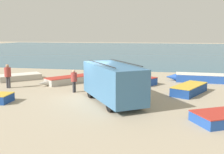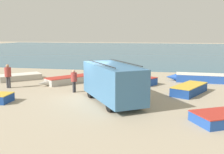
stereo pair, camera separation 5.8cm
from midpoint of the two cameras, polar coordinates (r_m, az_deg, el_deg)
The scene contains 10 objects.
ground_plane at distance 17.23m, azimuth -4.45°, elevation -4.27°, with size 200.00×200.00×0.00m, color tan.
sea_water at distance 68.36m, azimuth 7.63°, elevation 6.02°, with size 120.00×80.00×0.01m, color #33607A.
parked_van at distance 15.48m, azimuth 0.20°, elevation -1.08°, with size 4.63×5.59×2.41m.
fishing_rowboat_0 at distance 18.87m, azimuth 16.74°, elevation -2.48°, with size 2.73×4.13×0.62m.
fishing_rowboat_2 at distance 21.90m, azimuth -9.66°, elevation -0.65°, with size 3.66×4.15×0.56m.
fishing_rowboat_3 at distance 24.60m, azimuth -19.60°, elevation -0.02°, with size 3.87×3.72×0.51m.
fishing_rowboat_4 at distance 23.53m, azimuth 18.48°, elevation -0.16°, with size 5.07×1.71×0.68m.
fishing_rowboat_6 at distance 22.11m, azimuth 4.00°, elevation -0.39°, with size 4.89×3.79×0.61m.
fisherman_0 at distance 18.42m, azimuth -8.19°, elevation -0.39°, with size 0.42×0.42×1.60m.
fisherman_1 at distance 21.13m, azimuth -21.64°, elevation 0.64°, with size 0.47×0.47×1.81m.
Camera 2 is at (4.66, -16.07, 4.10)m, focal length 42.00 mm.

